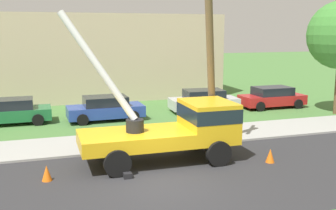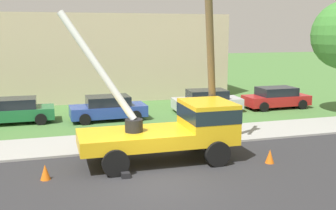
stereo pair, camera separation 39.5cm
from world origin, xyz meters
name	(u,v)px [view 1 (the left image)]	position (x,y,z in m)	size (l,w,h in m)	color
ground_plane	(106,114)	(0.00, 12.00, 0.00)	(120.00, 120.00, 0.00)	#477538
road_asphalt	(162,181)	(0.00, 0.00, 0.00)	(80.00, 7.44, 0.01)	#2B2B2D
sidewalk_strip	(129,141)	(0.00, 5.32, 0.05)	(80.00, 3.19, 0.10)	#9E9E99
utility_truck	(178,126)	(1.35, 2.13, 1.41)	(6.76, 3.20, 5.98)	gold
leaning_utility_pole	(210,46)	(3.15, 3.16, 4.54)	(1.89, 2.45, 8.83)	brown
traffic_cone_ahead	(270,156)	(4.73, 0.64, 0.28)	(0.36, 0.36, 0.56)	orange
traffic_cone_behind	(47,173)	(-3.81, 1.30, 0.28)	(0.36, 0.36, 0.56)	orange
parked_sedan_green	(10,111)	(-5.50, 11.05, 0.71)	(4.41, 2.03, 1.42)	#1E6638
parked_sedan_blue	(106,108)	(-0.26, 10.33, 0.71)	(4.44, 2.08, 1.42)	#263F99
parked_sedan_silver	(204,101)	(6.24, 10.97, 0.71)	(4.51, 2.21, 1.42)	#B7B7BF
parked_sedan_red	(272,97)	(11.19, 10.76, 0.71)	(4.42, 2.05, 1.42)	#B21E1E
lowrise_building_backdrop	(103,56)	(1.02, 19.03, 3.20)	(18.00, 6.00, 6.40)	#C6B293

